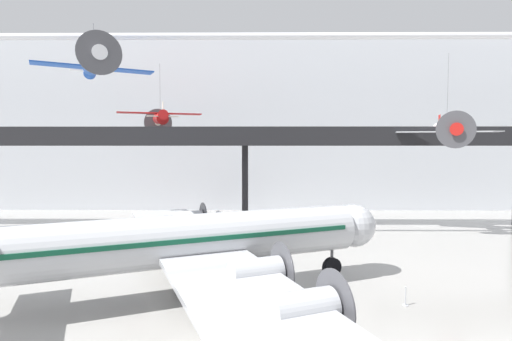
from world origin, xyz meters
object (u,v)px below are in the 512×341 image
suspended_plane_silver_racer (447,128)px  suspended_plane_blue_trainer (94,65)px  airliner_silver_main (184,242)px  stanchion_barrier (405,300)px  suspended_plane_red_highwing (160,118)px

suspended_plane_silver_racer → suspended_plane_blue_trainer: 33.46m
airliner_silver_main → stanchion_barrier: (12.36, -1.06, -2.95)m
stanchion_barrier → airliner_silver_main: bearing=175.1°
airliner_silver_main → stanchion_barrier: bearing=-27.4°
suspended_plane_silver_racer → stanchion_barrier: (-10.95, -19.17, -10.30)m
airliner_silver_main → suspended_plane_silver_racer: size_ratio=3.00×
airliner_silver_main → suspended_plane_silver_racer: bearing=15.4°
suspended_plane_red_highwing → stanchion_barrier: 33.06m
stanchion_barrier → suspended_plane_blue_trainer: bearing=155.2°
airliner_silver_main → suspended_plane_red_highwing: (-6.97, 23.07, 8.75)m
airliner_silver_main → suspended_plane_red_highwing: 25.64m
suspended_plane_red_highwing → stanchion_barrier: suspended_plane_red_highwing is taller
airliner_silver_main → suspended_plane_red_highwing: size_ratio=3.14×
suspended_plane_silver_racer → suspended_plane_red_highwing: (-30.28, 4.97, 1.41)m
airliner_silver_main → suspended_plane_blue_trainer: (-8.45, 8.56, 11.81)m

